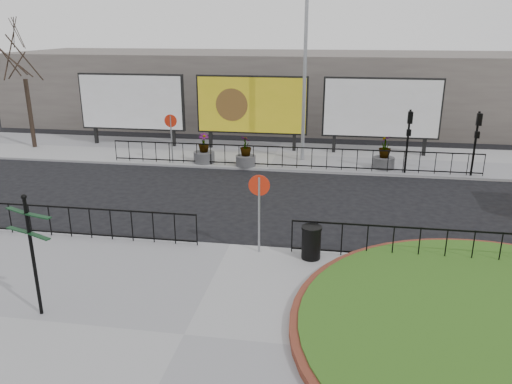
% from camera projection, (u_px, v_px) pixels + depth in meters
% --- Properties ---
extents(ground, '(90.00, 90.00, 0.00)m').
position_uv_depth(ground, '(230.00, 247.00, 15.99)').
color(ground, black).
rests_on(ground, ground).
extents(pavement_near, '(30.00, 10.00, 0.12)m').
position_uv_depth(pavement_near, '(184.00, 337.00, 11.29)').
color(pavement_near, gray).
rests_on(pavement_near, ground).
extents(pavement_far, '(44.00, 6.00, 0.12)m').
position_uv_depth(pavement_far, '(276.00, 155.00, 27.21)').
color(pavement_far, gray).
rests_on(pavement_far, ground).
extents(railing_near_left, '(10.00, 0.10, 1.10)m').
position_uv_depth(railing_near_left, '(50.00, 220.00, 16.41)').
color(railing_near_left, black).
rests_on(railing_near_left, pavement_near).
extents(railing_near_right, '(9.00, 0.10, 1.10)m').
position_uv_depth(railing_near_right, '(446.00, 246.00, 14.51)').
color(railing_near_right, black).
rests_on(railing_near_right, pavement_near).
extents(railing_far, '(18.00, 0.10, 1.10)m').
position_uv_depth(railing_far, '(290.00, 157.00, 24.34)').
color(railing_far, black).
rests_on(railing_far, pavement_far).
extents(speed_sign_far, '(0.64, 0.07, 2.47)m').
position_uv_depth(speed_sign_far, '(171.00, 128.00, 24.96)').
color(speed_sign_far, gray).
rests_on(speed_sign_far, pavement_far).
extents(speed_sign_near, '(0.64, 0.07, 2.47)m').
position_uv_depth(speed_sign_near, '(259.00, 197.00, 14.86)').
color(speed_sign_near, gray).
rests_on(speed_sign_near, pavement_near).
extents(billboard_left, '(6.20, 0.31, 4.10)m').
position_uv_depth(billboard_left, '(132.00, 102.00, 28.61)').
color(billboard_left, black).
rests_on(billboard_left, pavement_far).
extents(billboard_mid, '(6.20, 0.31, 4.10)m').
position_uv_depth(billboard_mid, '(252.00, 105.00, 27.55)').
color(billboard_mid, black).
rests_on(billboard_mid, pavement_far).
extents(billboard_right, '(6.20, 0.31, 4.10)m').
position_uv_depth(billboard_right, '(381.00, 108.00, 26.49)').
color(billboard_right, black).
rests_on(billboard_right, pavement_far).
extents(lamp_post, '(0.74, 0.18, 9.23)m').
position_uv_depth(lamp_post, '(305.00, 67.00, 24.54)').
color(lamp_post, gray).
rests_on(lamp_post, pavement_far).
extents(signal_pole_a, '(0.22, 0.26, 3.00)m').
position_uv_depth(signal_pole_a, '(409.00, 132.00, 23.09)').
color(signal_pole_a, black).
rests_on(signal_pole_a, pavement_far).
extents(signal_pole_b, '(0.22, 0.26, 3.00)m').
position_uv_depth(signal_pole_b, '(477.00, 134.00, 22.64)').
color(signal_pole_b, black).
rests_on(signal_pole_b, pavement_far).
extents(tree_left, '(2.00, 2.00, 7.00)m').
position_uv_depth(tree_left, '(26.00, 85.00, 27.75)').
color(tree_left, '#2D2119').
rests_on(tree_left, pavement_far).
extents(building_backdrop, '(40.00, 10.00, 5.00)m').
position_uv_depth(building_backdrop, '(293.00, 89.00, 35.81)').
color(building_backdrop, '#6A635D').
rests_on(building_backdrop, ground).
extents(fingerpost_sign, '(1.40, 0.70, 3.06)m').
position_uv_depth(fingerpost_sign, '(31.00, 244.00, 11.52)').
color(fingerpost_sign, black).
rests_on(fingerpost_sign, pavement_near).
extents(litter_bin, '(0.61, 0.61, 1.01)m').
position_uv_depth(litter_bin, '(311.00, 242.00, 14.84)').
color(litter_bin, black).
rests_on(litter_bin, pavement_near).
extents(planter_a, '(1.06, 1.06, 1.51)m').
position_uv_depth(planter_a, '(204.00, 153.00, 25.36)').
color(planter_a, '#4C4C4F').
rests_on(planter_a, pavement_far).
extents(planter_b, '(0.99, 0.99, 1.51)m').
position_uv_depth(planter_b, '(246.00, 155.00, 24.77)').
color(planter_b, '#4C4C4F').
rests_on(planter_b, pavement_far).
extents(planter_c, '(1.04, 1.04, 1.62)m').
position_uv_depth(planter_c, '(384.00, 156.00, 24.32)').
color(planter_c, '#4C4C4F').
rests_on(planter_c, pavement_far).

